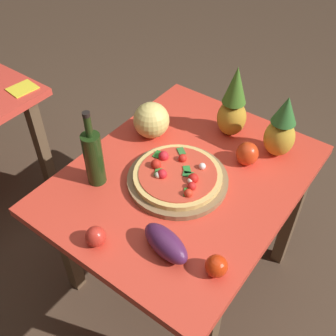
{
  "coord_description": "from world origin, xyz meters",
  "views": [
    {
      "loc": [
        -0.99,
        -0.65,
        1.91
      ],
      "look_at": [
        -0.05,
        0.05,
        0.78
      ],
      "focal_mm": 42.78,
      "sensor_mm": 36.0,
      "label": 1
    }
  ],
  "objects_px": {
    "eggplant": "(166,243)",
    "pineapple_right": "(233,105)",
    "wine_bottle": "(94,157)",
    "pineapple_left": "(281,129)",
    "display_table": "(183,191)",
    "melon": "(151,120)",
    "pizza_board": "(178,180)",
    "tomato_at_corner": "(216,266)",
    "bell_pepper": "(247,154)",
    "napkin_folded": "(22,88)",
    "pizza": "(178,175)",
    "tomato_beside_pepper": "(96,236)"
  },
  "relations": [
    {
      "from": "display_table",
      "to": "napkin_folded",
      "type": "relative_size",
      "value": 7.92
    },
    {
      "from": "tomato_at_corner",
      "to": "tomato_beside_pepper",
      "type": "distance_m",
      "value": 0.43
    },
    {
      "from": "pineapple_right",
      "to": "tomato_beside_pepper",
      "type": "distance_m",
      "value": 0.83
    },
    {
      "from": "pineapple_right",
      "to": "napkin_folded",
      "type": "distance_m",
      "value": 1.14
    },
    {
      "from": "pineapple_right",
      "to": "melon",
      "type": "relative_size",
      "value": 2.09
    },
    {
      "from": "napkin_folded",
      "to": "pizza_board",
      "type": "bearing_deg",
      "value": -93.53
    },
    {
      "from": "display_table",
      "to": "tomato_beside_pepper",
      "type": "height_order",
      "value": "tomato_beside_pepper"
    },
    {
      "from": "pineapple_left",
      "to": "eggplant",
      "type": "distance_m",
      "value": 0.71
    },
    {
      "from": "pineapple_right",
      "to": "napkin_folded",
      "type": "height_order",
      "value": "pineapple_right"
    },
    {
      "from": "melon",
      "to": "tomato_beside_pepper",
      "type": "relative_size",
      "value": 2.22
    },
    {
      "from": "melon",
      "to": "bell_pepper",
      "type": "distance_m",
      "value": 0.45
    },
    {
      "from": "bell_pepper",
      "to": "napkin_folded",
      "type": "bearing_deg",
      "value": 99.44
    },
    {
      "from": "pizza_board",
      "to": "pineapple_right",
      "type": "height_order",
      "value": "pineapple_right"
    },
    {
      "from": "display_table",
      "to": "bell_pepper",
      "type": "relative_size",
      "value": 10.52
    },
    {
      "from": "melon",
      "to": "display_table",
      "type": "bearing_deg",
      "value": -115.48
    },
    {
      "from": "melon",
      "to": "tomato_beside_pepper",
      "type": "xyz_separation_m",
      "value": [
        -0.6,
        -0.22,
        -0.05
      ]
    },
    {
      "from": "pineapple_right",
      "to": "tomato_beside_pepper",
      "type": "xyz_separation_m",
      "value": [
        -0.82,
        0.06,
        -0.12
      ]
    },
    {
      "from": "pizza",
      "to": "pineapple_right",
      "type": "distance_m",
      "value": 0.42
    },
    {
      "from": "pizza_board",
      "to": "wine_bottle",
      "type": "height_order",
      "value": "wine_bottle"
    },
    {
      "from": "eggplant",
      "to": "pineapple_right",
      "type": "bearing_deg",
      "value": 12.36
    },
    {
      "from": "melon",
      "to": "pizza_board",
      "type": "bearing_deg",
      "value": -122.79
    },
    {
      "from": "bell_pepper",
      "to": "pizza_board",
      "type": "bearing_deg",
      "value": 148.49
    },
    {
      "from": "pizza_board",
      "to": "melon",
      "type": "height_order",
      "value": "melon"
    },
    {
      "from": "wine_bottle",
      "to": "pineapple_left",
      "type": "bearing_deg",
      "value": -40.82
    },
    {
      "from": "pineapple_left",
      "to": "eggplant",
      "type": "height_order",
      "value": "pineapple_left"
    },
    {
      "from": "pizza",
      "to": "napkin_folded",
      "type": "xyz_separation_m",
      "value": [
        0.07,
        1.07,
        -0.04
      ]
    },
    {
      "from": "display_table",
      "to": "bell_pepper",
      "type": "distance_m",
      "value": 0.31
    },
    {
      "from": "pineapple_left",
      "to": "napkin_folded",
      "type": "bearing_deg",
      "value": 104.48
    },
    {
      "from": "pizza",
      "to": "melon",
      "type": "height_order",
      "value": "melon"
    },
    {
      "from": "pizza_board",
      "to": "tomato_beside_pepper",
      "type": "height_order",
      "value": "tomato_beside_pepper"
    },
    {
      "from": "melon",
      "to": "napkin_folded",
      "type": "bearing_deg",
      "value": 98.01
    },
    {
      "from": "wine_bottle",
      "to": "melon",
      "type": "distance_m",
      "value": 0.37
    },
    {
      "from": "pizza",
      "to": "melon",
      "type": "bearing_deg",
      "value": 57.03
    },
    {
      "from": "tomato_at_corner",
      "to": "pineapple_right",
      "type": "bearing_deg",
      "value": 26.72
    },
    {
      "from": "eggplant",
      "to": "napkin_folded",
      "type": "xyz_separation_m",
      "value": [
        0.36,
        1.23,
        -0.04
      ]
    },
    {
      "from": "wine_bottle",
      "to": "pineapple_left",
      "type": "distance_m",
      "value": 0.79
    },
    {
      "from": "pineapple_left",
      "to": "eggplant",
      "type": "bearing_deg",
      "value": 173.44
    },
    {
      "from": "display_table",
      "to": "eggplant",
      "type": "height_order",
      "value": "eggplant"
    },
    {
      "from": "tomato_beside_pepper",
      "to": "pineapple_right",
      "type": "bearing_deg",
      "value": -4.4
    },
    {
      "from": "pineapple_left",
      "to": "melon",
      "type": "relative_size",
      "value": 1.77
    },
    {
      "from": "wine_bottle",
      "to": "bell_pepper",
      "type": "bearing_deg",
      "value": -43.49
    },
    {
      "from": "wine_bottle",
      "to": "tomato_beside_pepper",
      "type": "bearing_deg",
      "value": -136.51
    },
    {
      "from": "tomato_at_corner",
      "to": "tomato_beside_pepper",
      "type": "height_order",
      "value": "tomato_at_corner"
    },
    {
      "from": "display_table",
      "to": "pineapple_left",
      "type": "distance_m",
      "value": 0.49
    },
    {
      "from": "wine_bottle",
      "to": "pineapple_right",
      "type": "xyz_separation_m",
      "value": [
        0.6,
        -0.28,
        0.03
      ]
    },
    {
      "from": "display_table",
      "to": "pineapple_right",
      "type": "xyz_separation_m",
      "value": [
        0.36,
        -0.01,
        0.25
      ]
    },
    {
      "from": "melon",
      "to": "bell_pepper",
      "type": "height_order",
      "value": "melon"
    },
    {
      "from": "pineapple_right",
      "to": "bell_pepper",
      "type": "bearing_deg",
      "value": -130.17
    },
    {
      "from": "bell_pepper",
      "to": "napkin_folded",
      "type": "xyz_separation_m",
      "value": [
        -0.21,
        1.24,
        -0.04
      ]
    },
    {
      "from": "display_table",
      "to": "pizza_board",
      "type": "bearing_deg",
      "value": -178.81
    }
  ]
}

